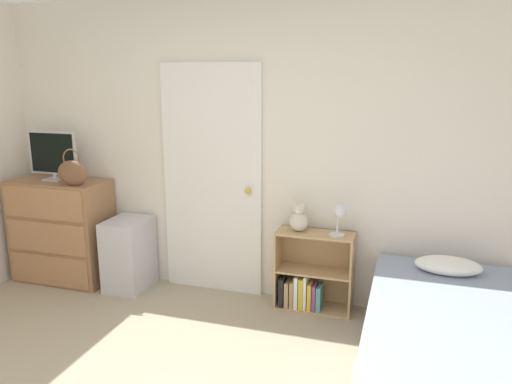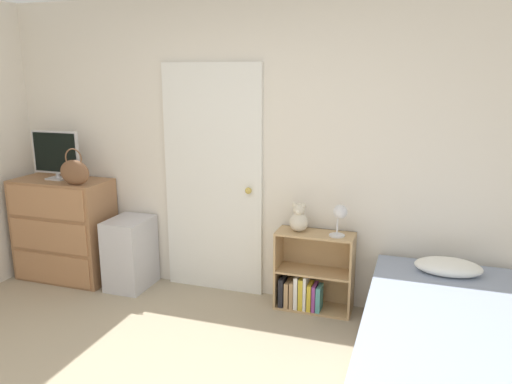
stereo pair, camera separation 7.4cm
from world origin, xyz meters
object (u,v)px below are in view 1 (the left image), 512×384
object	(u,v)px
storage_bin	(129,254)
desk_lamp	(340,214)
teddy_bear	(299,219)
handbag	(73,172)
tv	(53,155)
bookshelf	(309,279)
dresser	(62,231)
bed	(450,350)

from	to	relation	value
storage_bin	desk_lamp	bearing A→B (deg)	1.47
teddy_bear	handbag	bearing A→B (deg)	-173.23
tv	handbag	bearing A→B (deg)	-26.60
handbag	bookshelf	xyz separation A→B (m)	(2.06, 0.23, -0.82)
dresser	desk_lamp	xyz separation A→B (m)	(2.58, 0.06, 0.36)
desk_lamp	bed	size ratio (longest dim) A/B	0.14
tv	desk_lamp	size ratio (longest dim) A/B	1.87
storage_bin	bed	xyz separation A→B (m)	(2.70, -0.72, -0.07)
handbag	tv	bearing A→B (deg)	153.40
teddy_bear	desk_lamp	world-z (taller)	desk_lamp
bed	desk_lamp	bearing A→B (deg)	136.58
bookshelf	desk_lamp	world-z (taller)	desk_lamp
tv	teddy_bear	distance (m)	2.33
teddy_bear	dresser	bearing A→B (deg)	-177.57
storage_bin	teddy_bear	size ratio (longest dim) A/B	2.69
handbag	bed	xyz separation A→B (m)	(3.11, -0.58, -0.83)
bookshelf	handbag	bearing A→B (deg)	-173.52
bookshelf	bed	distance (m)	1.33
storage_bin	teddy_bear	world-z (taller)	teddy_bear
desk_lamp	bed	distance (m)	1.27
tv	desk_lamp	world-z (taller)	tv
desk_lamp	bed	xyz separation A→B (m)	(0.81, -0.77, -0.59)
handbag	storage_bin	xyz separation A→B (m)	(0.42, 0.14, -0.76)
bookshelf	teddy_bear	size ratio (longest dim) A/B	2.77
dresser	handbag	world-z (taller)	handbag
storage_bin	bed	size ratio (longest dim) A/B	0.34
dresser	handbag	xyz separation A→B (m)	(0.28, -0.14, 0.60)
handbag	teddy_bear	distance (m)	2.00
handbag	desk_lamp	xyz separation A→B (m)	(2.30, 0.19, -0.23)
dresser	handbag	distance (m)	0.68
dresser	bed	size ratio (longest dim) A/B	0.51
handbag	storage_bin	distance (m)	0.88
tv	teddy_bear	size ratio (longest dim) A/B	2.05
handbag	bed	size ratio (longest dim) A/B	0.17
dresser	desk_lamp	bearing A→B (deg)	1.23
desk_lamp	tv	bearing A→B (deg)	-179.29
tv	handbag	size ratio (longest dim) A/B	1.51
bookshelf	bed	bearing A→B (deg)	-37.58
tv	bed	world-z (taller)	tv
bed	handbag	bearing A→B (deg)	169.53
dresser	storage_bin	bearing A→B (deg)	0.58
desk_lamp	dresser	bearing A→B (deg)	-178.77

